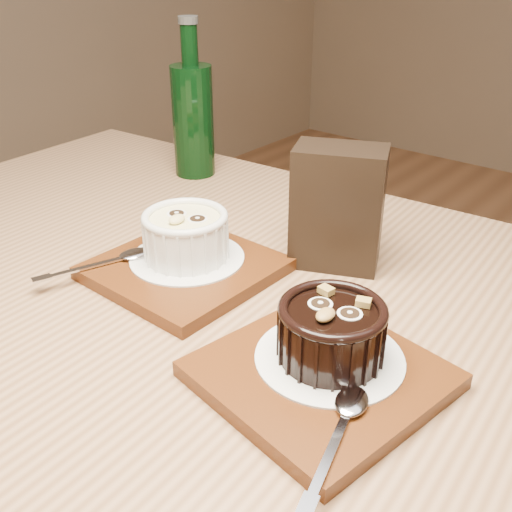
% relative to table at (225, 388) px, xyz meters
% --- Properties ---
extents(table, '(1.25, 0.88, 0.75)m').
position_rel_table_xyz_m(table, '(0.00, 0.00, 0.00)').
color(table, brown).
rests_on(table, ground).
extents(tray_left, '(0.18, 0.18, 0.01)m').
position_rel_table_xyz_m(tray_left, '(-0.09, 0.04, 0.10)').
color(tray_left, '#56280E').
rests_on(tray_left, table).
extents(doily_left, '(0.13, 0.13, 0.00)m').
position_rel_table_xyz_m(doily_left, '(-0.10, 0.05, 0.11)').
color(doily_left, white).
rests_on(doily_left, tray_left).
extents(ramekin_white, '(0.10, 0.10, 0.06)m').
position_rel_table_xyz_m(ramekin_white, '(-0.10, 0.05, 0.14)').
color(ramekin_white, white).
rests_on(ramekin_white, doily_left).
extents(spoon_left, '(0.07, 0.14, 0.01)m').
position_rel_table_xyz_m(spoon_left, '(-0.16, -0.02, 0.11)').
color(spoon_left, silver).
rests_on(spoon_left, tray_left).
extents(tray_right, '(0.21, 0.21, 0.01)m').
position_rel_table_xyz_m(tray_right, '(0.13, -0.02, 0.10)').
color(tray_right, '#56280E').
rests_on(tray_right, table).
extents(doily_right, '(0.13, 0.13, 0.00)m').
position_rel_table_xyz_m(doily_right, '(0.13, -0.00, 0.11)').
color(doily_right, white).
rests_on(doily_right, tray_right).
extents(ramekin_dark, '(0.09, 0.09, 0.06)m').
position_rel_table_xyz_m(ramekin_dark, '(0.13, -0.00, 0.14)').
color(ramekin_dark, black).
rests_on(ramekin_dark, doily_right).
extents(spoon_right, '(0.06, 0.14, 0.01)m').
position_rel_table_xyz_m(spoon_right, '(0.18, -0.08, 0.11)').
color(spoon_right, silver).
rests_on(spoon_right, tray_right).
extents(condiment_stand, '(0.12, 0.10, 0.14)m').
position_rel_table_xyz_m(condiment_stand, '(0.02, 0.17, 0.16)').
color(condiment_stand, black).
rests_on(condiment_stand, table).
extents(green_bottle, '(0.06, 0.06, 0.24)m').
position_rel_table_xyz_m(green_bottle, '(-0.32, 0.28, 0.18)').
color(green_bottle, black).
rests_on(green_bottle, table).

